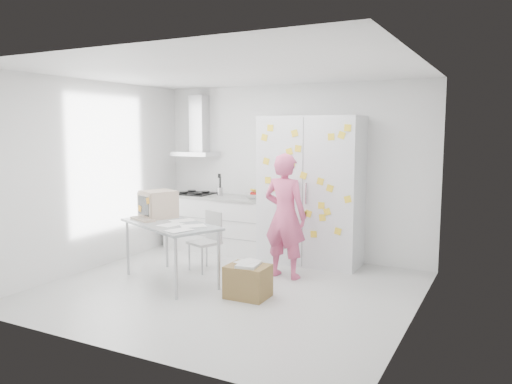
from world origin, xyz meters
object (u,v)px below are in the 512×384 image
at_px(person, 285,216).
at_px(chair, 208,237).
at_px(desk, 162,213).
at_px(cardboard_box, 248,281).

distance_m(person, chair, 1.19).
height_order(desk, cardboard_box, desk).
bearing_deg(desk, chair, 79.34).
distance_m(desk, chair, 0.78).
height_order(desk, chair, desk).
bearing_deg(cardboard_box, chair, 143.57).
xyz_separation_m(person, chair, (-1.12, -0.18, -0.37)).
relative_size(person, chair, 2.02).
bearing_deg(desk, person, 49.85).
bearing_deg(chair, person, 29.24).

